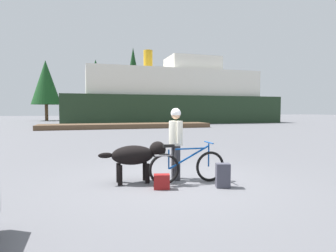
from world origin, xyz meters
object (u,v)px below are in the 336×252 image
at_px(dog, 137,155).
at_px(ferry_boat, 173,98).
at_px(backpack, 223,175).
at_px(bicycle, 187,166).
at_px(handbag_pannier, 162,182).
at_px(person_cyclist, 176,137).

height_order(dog, ferry_boat, ferry_boat).
xyz_separation_m(backpack, ferry_boat, (8.26, 28.83, 2.90)).
bearing_deg(backpack, bicycle, 138.66).
bearing_deg(bicycle, ferry_boat, 72.63).
relative_size(dog, backpack, 3.00).
bearing_deg(backpack, ferry_boat, 74.01).
xyz_separation_m(bicycle, ferry_boat, (8.86, 28.31, 2.77)).
height_order(bicycle, handbag_pannier, bicycle).
relative_size(dog, handbag_pannier, 4.68).
bearing_deg(dog, ferry_boat, 70.50).
relative_size(person_cyclist, dog, 1.10).
height_order(person_cyclist, handbag_pannier, person_cyclist).
distance_m(person_cyclist, handbag_pannier, 1.20).
xyz_separation_m(handbag_pannier, ferry_boat, (9.51, 28.59, 2.99)).
bearing_deg(person_cyclist, backpack, -52.29).
relative_size(backpack, ferry_boat, 0.02).
xyz_separation_m(person_cyclist, backpack, (0.72, -0.93, -0.73)).
bearing_deg(bicycle, dog, 159.38).
distance_m(dog, handbag_pannier, 0.89).
bearing_deg(bicycle, backpack, -41.34).
relative_size(bicycle, dog, 1.17).
height_order(person_cyclist, dog, person_cyclist).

